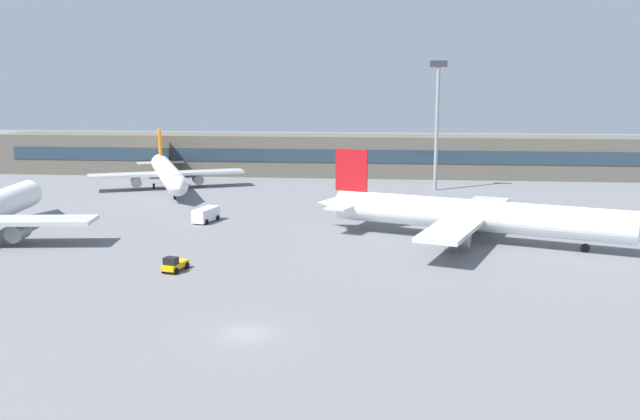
% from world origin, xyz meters
% --- Properties ---
extents(ground_plane, '(400.00, 400.00, 0.00)m').
position_xyz_m(ground_plane, '(0.00, 40.00, 0.00)').
color(ground_plane, slate).
extents(terminal_building, '(153.40, 12.13, 9.00)m').
position_xyz_m(terminal_building, '(0.00, 99.76, 4.50)').
color(terminal_building, '#5B564C').
rests_on(terminal_building, ground_plane).
extents(airplane_mid, '(44.37, 31.73, 11.36)m').
position_xyz_m(airplane_mid, '(23.22, 35.44, 3.46)').
color(airplane_mid, white).
rests_on(airplane_mid, ground_plane).
extents(airplane_far, '(29.22, 40.61, 10.62)m').
position_xyz_m(airplane_far, '(-31.02, 75.08, 3.24)').
color(airplane_far, white).
rests_on(airplane_far, ground_plane).
extents(baggage_tug_yellow, '(2.41, 3.83, 1.75)m').
position_xyz_m(baggage_tug_yellow, '(-11.65, 17.77, 0.80)').
color(baggage_tug_yellow, '#F2B20C').
rests_on(baggage_tug_yellow, ground_plane).
extents(service_van_white, '(3.25, 5.53, 2.08)m').
position_xyz_m(service_van_white, '(-15.37, 44.77, 1.11)').
color(service_van_white, white).
rests_on(service_van_white, ground_plane).
extents(floodlight_tower_west, '(3.20, 0.80, 24.56)m').
position_xyz_m(floodlight_tower_west, '(20.62, 79.45, 14.28)').
color(floodlight_tower_west, gray).
rests_on(floodlight_tower_west, ground_plane).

